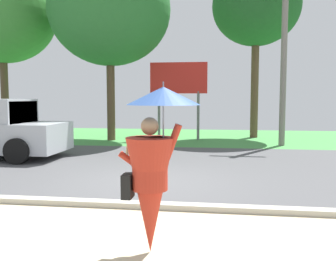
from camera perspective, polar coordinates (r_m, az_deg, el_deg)
ground_plane at (r=11.58m, az=-0.90°, el=-4.79°), size 40.00×22.00×0.20m
monk_pedestrian at (r=4.64m, az=-2.36°, el=-5.88°), size 1.02×0.90×2.13m
utility_pole at (r=15.76m, az=17.22°, el=11.16°), size 1.80×0.24×6.97m
roadside_billboard at (r=17.12m, az=1.62°, el=7.16°), size 2.60×0.12×3.50m
tree_left_far at (r=18.91m, az=13.27°, el=17.89°), size 4.11×4.11×8.07m
tree_center_back at (r=20.30m, az=-23.96°, el=15.84°), size 5.11×5.11×8.21m
tree_right_mid at (r=17.45m, az=-8.86°, el=17.61°), size 5.35×5.35×8.18m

